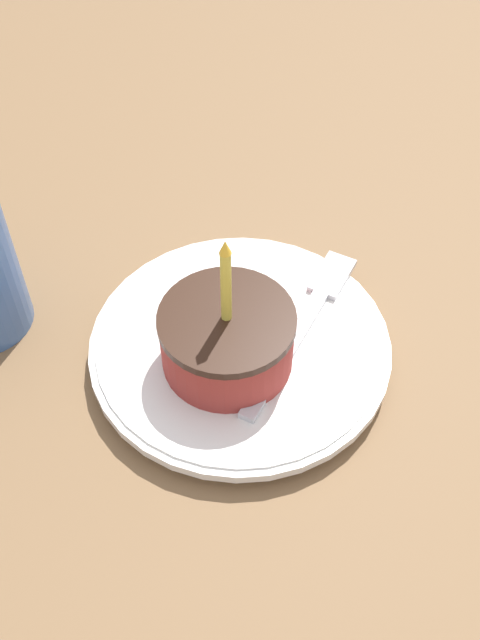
{
  "coord_description": "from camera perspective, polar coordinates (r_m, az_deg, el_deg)",
  "views": [
    {
      "loc": [
        0.2,
        0.28,
        0.45
      ],
      "look_at": [
        0.02,
        -0.01,
        0.04
      ],
      "focal_mm": 42.0,
      "sensor_mm": 36.0,
      "label": 1
    }
  ],
  "objects": [
    {
      "name": "ground_plane",
      "position": [
        0.58,
        1.84,
        -3.93
      ],
      "size": [
        2.4,
        2.4,
        0.04
      ],
      "color": "brown",
      "rests_on": "ground"
    },
    {
      "name": "cake_slice",
      "position": [
        0.52,
        -0.83,
        -1.61
      ],
      "size": [
        0.1,
        0.1,
        0.12
      ],
      "color": "#99332D",
      "rests_on": "plate"
    },
    {
      "name": "plate",
      "position": [
        0.56,
        -0.0,
        -2.1
      ],
      "size": [
        0.22,
        0.22,
        0.02
      ],
      "color": "white",
      "rests_on": "ground_plane"
    },
    {
      "name": "fork",
      "position": [
        0.56,
        5.04,
        0.08
      ],
      "size": [
        0.16,
        0.1,
        0.0
      ],
      "color": "silver",
      "rests_on": "plate"
    }
  ]
}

